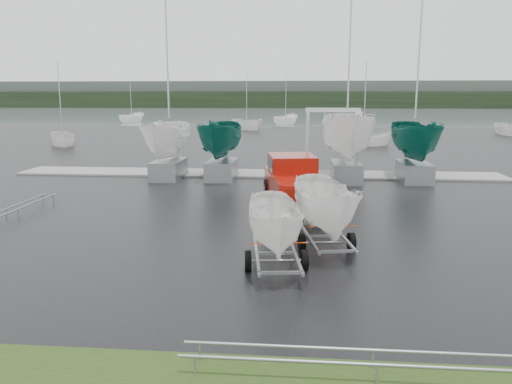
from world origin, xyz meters
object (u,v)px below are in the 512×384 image
object	(u,v)px
trailer_hitched	(327,163)
pickup_truck	(294,180)
boat_hoist	(332,132)
trailer_parked	(276,183)

from	to	relation	value
trailer_hitched	pickup_truck	bearing A→B (deg)	90.00
pickup_truck	boat_hoist	bearing A→B (deg)	66.28
trailer_parked	pickup_truck	bearing A→B (deg)	79.93
pickup_truck	trailer_parked	size ratio (longest dim) A/B	1.47
trailer_hitched	boat_hoist	world-z (taller)	trailer_hitched
boat_hoist	trailer_hitched	bearing A→B (deg)	-94.13
trailer_parked	boat_hoist	bearing A→B (deg)	74.02
pickup_truck	trailer_parked	distance (m)	8.71
trailer_parked	boat_hoist	distance (m)	17.27
trailer_parked	trailer_hitched	bearing A→B (deg)	44.27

